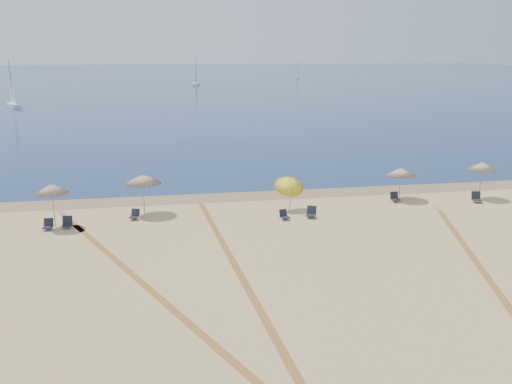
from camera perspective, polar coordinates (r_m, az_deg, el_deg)
ocean at (r=237.47m, az=-8.56°, el=12.24°), size 500.00×500.00×0.00m
wet_sand at (r=37.94m, az=-1.02°, el=-0.37°), size 500.00×500.00×0.00m
umbrella_1 at (r=32.69m, az=-20.99°, el=0.33°), size 1.88×1.88×2.66m
umbrella_2 at (r=33.76m, az=-12.01°, el=1.36°), size 2.30×2.30×2.62m
umbrella_3 at (r=34.06m, az=3.61°, el=0.92°), size 1.88×1.98×2.49m
umbrella_4 at (r=37.83m, az=15.22°, el=2.08°), size 2.16×2.19×2.28m
umbrella_5 at (r=39.81m, az=23.03°, el=2.56°), size 1.88×1.88×2.64m
chair_2 at (r=32.93m, az=-21.32°, el=-3.29°), size 0.56×0.65×0.64m
chair_3 at (r=32.88m, az=-19.52°, el=-3.12°), size 0.56×0.66×0.67m
chair_4 at (r=33.37m, az=-12.83°, el=-2.40°), size 0.69×0.75×0.62m
chair_5 at (r=32.58m, az=3.02°, el=-2.48°), size 0.64×0.70×0.60m
chair_6 at (r=33.05m, az=5.93°, el=-2.21°), size 0.81×0.86×0.70m
chair_7 at (r=37.54m, az=14.62°, el=-0.57°), size 0.56×0.65×0.66m
chair_8 at (r=39.18m, az=22.49°, el=-0.56°), size 0.76×0.83×0.72m
sailboat_0 at (r=208.40m, az=4.44°, el=12.62°), size 2.63×4.93×7.12m
sailboat_1 at (r=109.04m, az=-24.60°, el=9.61°), size 3.84×5.73×8.46m
sailboat_2 at (r=165.30m, az=-6.44°, el=12.16°), size 2.46×5.87×8.50m
tire_tracks at (r=23.29m, az=4.02°, el=-10.47°), size 50.69×41.44×0.00m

